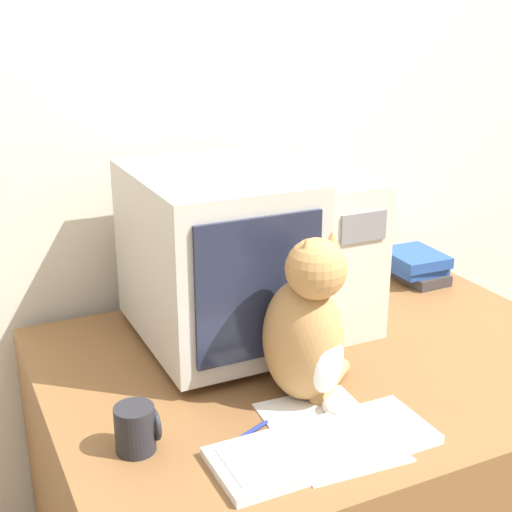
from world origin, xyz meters
The scene contains 10 objects.
wall_back centered at (0.00, 1.03, 1.25)m, with size 7.00×0.05×2.50m.
desk centered at (0.00, 0.48, 0.36)m, with size 1.30×0.96×0.73m.
crt_monitor centered at (-0.20, 0.67, 0.95)m, with size 0.36×0.49×0.43m.
computer_tower centered at (0.11, 0.73, 0.93)m, with size 0.18×0.45×0.39m.
keyboard centered at (-0.19, 0.16, 0.74)m, with size 0.44×0.17×0.02m.
cat centered at (-0.13, 0.34, 0.89)m, with size 0.25×0.26×0.37m.
book_stack centered at (0.51, 0.80, 0.78)m, with size 0.16×0.20×0.09m.
pen centered at (-0.32, 0.26, 0.73)m, with size 0.14×0.06×0.01m.
paper_sheet centered at (-0.15, 0.21, 0.73)m, with size 0.23×0.31×0.00m.
mug centered at (-0.51, 0.31, 0.78)m, with size 0.08×0.08×0.09m.
Camera 1 is at (-0.80, -0.82, 1.53)m, focal length 50.00 mm.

